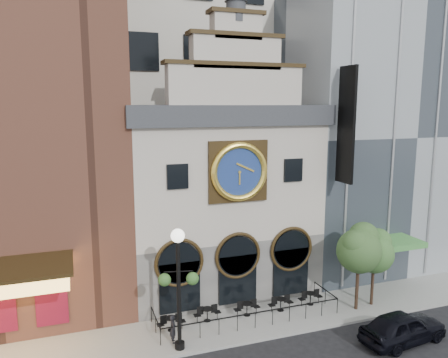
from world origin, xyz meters
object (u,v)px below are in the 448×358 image
object	(u,v)px
bistro_1	(207,313)
pedestrian	(173,329)
bistro_2	(247,308)
car_right	(403,327)
lamppost	(178,276)
bistro_0	(171,323)
tree_right	(375,250)
bistro_4	(310,297)
bistro_3	(281,303)
tree_left	(359,247)

from	to	relation	value
bistro_1	pedestrian	bearing A→B (deg)	-146.32
bistro_2	car_right	size ratio (longest dim) A/B	0.32
pedestrian	bistro_1	bearing A→B (deg)	-55.45
lamppost	bistro_1	bearing A→B (deg)	59.02
bistro_0	tree_right	bearing A→B (deg)	-4.42
bistro_4	lamppost	xyz separation A→B (m)	(-8.81, -2.12, 3.43)
lamppost	bistro_3	bearing A→B (deg)	29.59
bistro_4	car_right	xyz separation A→B (m)	(2.48, -5.18, 0.22)
bistro_4	tree_left	bearing A→B (deg)	-30.37
bistro_1	bistro_4	world-z (taller)	same
bistro_0	lamppost	bearing A→B (deg)	-89.68
tree_right	lamppost	bearing A→B (deg)	-175.74
tree_right	bistro_2	bearing A→B (deg)	171.33
lamppost	tree_right	xyz separation A→B (m)	(12.44, 0.93, -0.42)
bistro_3	tree_left	distance (m)	5.77
bistro_4	pedestrian	xyz separation A→B (m)	(-8.98, -1.43, 0.28)
car_right	lamppost	size ratio (longest dim) A/B	0.78
tree_right	bistro_0	bearing A→B (deg)	175.58
car_right	lamppost	bearing A→B (deg)	68.33
bistro_2	bistro_4	xyz separation A→B (m)	(4.24, -0.00, 0.00)
bistro_0	bistro_2	size ratio (longest dim) A/B	1.00
pedestrian	lamppost	size ratio (longest dim) A/B	0.24
car_right	bistro_1	bearing A→B (deg)	53.26
bistro_2	tree_right	xyz separation A→B (m)	(7.88, -1.20, 3.01)
bistro_2	bistro_4	world-z (taller)	same
bistro_3	tree_left	size ratio (longest dim) A/B	0.30
bistro_2	lamppost	size ratio (longest dim) A/B	0.25
bistro_2	bistro_3	xyz separation A→B (m)	(2.14, -0.11, 0.00)
bistro_1	bistro_3	xyz separation A→B (m)	(4.54, -0.24, 0.00)
bistro_2	bistro_3	distance (m)	2.15
lamppost	tree_left	bearing A→B (deg)	16.64
bistro_0	bistro_3	bearing A→B (deg)	1.07
bistro_1	bistro_3	bearing A→B (deg)	-3.06
lamppost	tree_left	xyz separation A→B (m)	(11.18, 0.73, -0.01)
bistro_0	car_right	size ratio (longest dim) A/B	0.32
tree_right	pedestrian	bearing A→B (deg)	-178.95
bistro_3	pedestrian	xyz separation A→B (m)	(-6.88, -1.32, 0.28)
car_right	tree_left	world-z (taller)	tree_left
bistro_4	lamppost	bearing A→B (deg)	-166.45
bistro_4	lamppost	world-z (taller)	lamppost
bistro_1	bistro_3	distance (m)	4.55
bistro_2	bistro_3	bearing A→B (deg)	-3.03
bistro_2	bistro_3	world-z (taller)	same
car_right	bistro_4	bearing A→B (deg)	19.11
tree_left	bistro_0	bearing A→B (deg)	174.10
bistro_1	bistro_4	xyz separation A→B (m)	(6.64, -0.13, 0.00)
bistro_4	tree_left	distance (m)	4.39
bistro_2	tree_left	world-z (taller)	tree_left
bistro_3	bistro_4	world-z (taller)	same
bistro_0	lamppost	distance (m)	3.92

